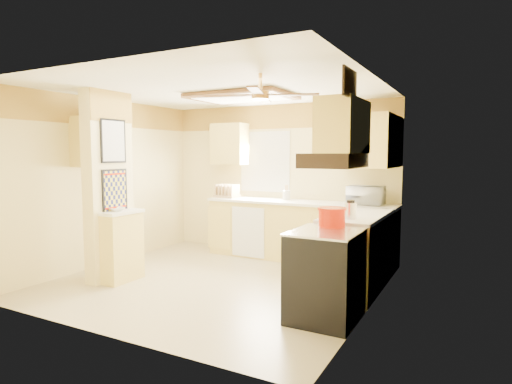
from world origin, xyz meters
The scene contains 34 objects.
floor centered at (0.00, 0.00, 0.00)m, with size 4.00×4.00×0.00m, color tan.
ceiling centered at (0.00, 0.00, 2.50)m, with size 4.00×4.00×0.00m, color white.
wall_back centered at (0.00, 1.90, 1.25)m, with size 4.00×4.00×0.00m, color #F2DE94.
wall_front centered at (0.00, -1.90, 1.25)m, with size 4.00×4.00×0.00m, color #F2DE94.
wall_left centered at (-2.00, 0.00, 1.25)m, with size 3.80×3.80×0.00m, color #F2DE94.
wall_right centered at (2.00, 0.00, 1.25)m, with size 3.80×3.80×0.00m, color #F2DE94.
wallpaper_border centered at (0.00, 1.88, 2.30)m, with size 4.00×0.02×0.40m, color yellow.
partition_column centered at (-1.35, -0.55, 1.25)m, with size 0.20×0.70×2.50m, color #F2DE94.
partition_ledge centered at (-1.13, -0.55, 0.45)m, with size 0.25×0.55×0.90m, color #F6D96F.
ledge_top centered at (-1.13, -0.55, 0.92)m, with size 0.28×0.58×0.04m, color white.
lower_cabinets_back centered at (0.50, 1.60, 0.45)m, with size 3.00×0.60×0.90m, color #F6D96F.
lower_cabinets_right centered at (1.70, 0.60, 0.45)m, with size 0.60×1.40×0.90m, color #F6D96F.
countertop_back centered at (0.50, 1.59, 0.92)m, with size 3.04×0.64×0.04m, color white.
countertop_right centered at (1.69, 0.60, 0.92)m, with size 0.64×1.44×0.04m, color white.
dishwasher_panel centered at (-0.25, 1.29, 0.43)m, with size 0.58×0.02×0.80m, color white.
window centered at (-0.25, 1.89, 1.55)m, with size 0.92×0.02×1.02m.
upper_cab_back_left centered at (-0.85, 1.72, 1.85)m, with size 0.60×0.35×0.70m, color #F6D96F.
upper_cab_back_right centered at (1.55, 1.72, 1.85)m, with size 0.90×0.35×0.70m, color #F6D96F.
upper_cab_right centered at (1.82, 1.25, 1.85)m, with size 0.35×1.00×0.70m, color #F6D96F.
upper_cab_left_wall centered at (-1.82, -0.25, 1.85)m, with size 0.35×0.75×0.70m, color #F6D96F.
upper_cab_over_stove centered at (1.82, -0.55, 1.95)m, with size 0.35×0.76×0.52m, color #F6D96F.
stove centered at (1.67, -0.55, 0.46)m, with size 0.68×0.77×0.92m.
range_hood centered at (1.74, -0.55, 1.62)m, with size 0.50×0.76×0.14m, color black.
poster_menu centered at (-1.24, -0.55, 1.85)m, with size 0.02×0.42×0.57m.
poster_nashville centered at (-1.24, -0.55, 1.20)m, with size 0.02×0.42×0.57m.
ceiling_light_panel centered at (0.10, 0.50, 2.46)m, with size 1.35×0.95×0.06m.
ceiling_fan centered at (1.00, -0.70, 2.29)m, with size 1.15×1.15×0.26m.
vent_grate centered at (1.98, -0.90, 2.30)m, with size 0.02×0.40×0.25m, color black.
microwave centered at (1.54, 1.63, 1.08)m, with size 0.50×0.34×0.28m, color white.
bowl centered at (-1.17, -0.60, 0.96)m, with size 0.20×0.20×0.05m, color white.
dutch_oven centered at (1.64, -0.28, 1.02)m, with size 0.30×0.30×0.20m.
kettle centered at (1.71, 0.18, 1.04)m, with size 0.14×0.14×0.21m.
dish_rack centered at (-0.81, 1.56, 1.02)m, with size 0.39×0.29×0.22m.
utensil_crock centered at (0.24, 1.70, 1.02)m, with size 0.12×0.12×0.24m.
Camera 1 is at (3.03, -4.63, 1.69)m, focal length 30.00 mm.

